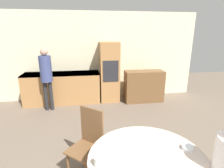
# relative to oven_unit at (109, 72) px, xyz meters

# --- Properties ---
(wall_back) EXTENTS (6.05, 0.05, 2.60)m
(wall_back) POSITION_rel_oven_unit_xyz_m (-0.27, 0.34, 0.43)
(wall_back) COLOR beige
(wall_back) RESTS_ON ground_plane
(kitchen_counter) EXTENTS (2.13, 0.60, 0.89)m
(kitchen_counter) POSITION_rel_oven_unit_xyz_m (-1.38, -0.01, -0.41)
(kitchen_counter) COLOR #AD7A47
(kitchen_counter) RESTS_ON ground_plane
(oven_unit) EXTENTS (0.55, 0.59, 1.75)m
(oven_unit) POSITION_rel_oven_unit_xyz_m (0.00, 0.00, 0.00)
(oven_unit) COLOR #AD7A47
(oven_unit) RESTS_ON ground_plane
(sideboard) EXTENTS (1.13, 0.45, 0.93)m
(sideboard) POSITION_rel_oven_unit_xyz_m (1.00, -0.24, -0.41)
(sideboard) COLOR brown
(sideboard) RESTS_ON ground_plane
(chair_far_left) EXTENTS (0.56, 0.56, 1.00)m
(chair_far_left) POSITION_rel_oven_unit_xyz_m (-0.68, -2.88, -0.32)
(chair_far_left) COLOR brown
(chair_far_left) RESTS_ON ground_plane
(person_standing) EXTENTS (0.29, 0.29, 1.63)m
(person_standing) POSITION_rel_oven_unit_xyz_m (-1.69, -0.49, 0.15)
(person_standing) COLOR #262628
(person_standing) RESTS_ON ground_plane
(cup) EXTENTS (0.08, 0.08, 0.10)m
(cup) POSITION_rel_oven_unit_xyz_m (-0.59, -3.58, -0.10)
(cup) COLOR silver
(cup) RESTS_ON dining_table
(bowl_near) EXTENTS (0.13, 0.13, 0.04)m
(bowl_near) POSITION_rel_oven_unit_xyz_m (0.43, -3.48, -0.12)
(bowl_near) COLOR silver
(bowl_near) RESTS_ON dining_table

